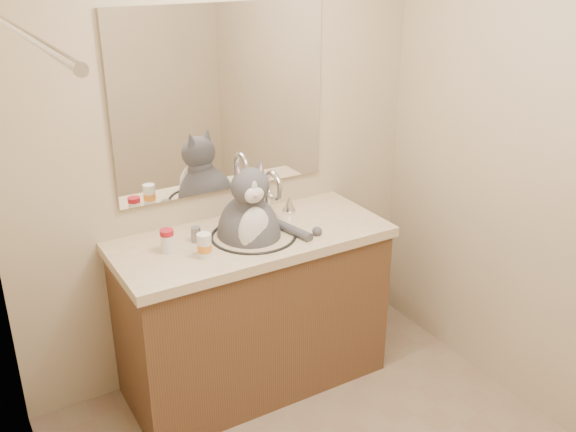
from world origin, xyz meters
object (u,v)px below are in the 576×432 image
object	(u,v)px
pill_bottle_redcap	(167,241)
pill_bottle_orange	(204,246)
cat	(250,229)
grey_canister	(196,234)

from	to	relation	value
pill_bottle_redcap	pill_bottle_orange	distance (m)	0.18
pill_bottle_orange	pill_bottle_redcap	bearing A→B (deg)	133.44
cat	grey_canister	xyz separation A→B (m)	(-0.25, 0.07, 0.00)
pill_bottle_redcap	pill_bottle_orange	xyz separation A→B (m)	(0.12, -0.13, -0.00)
cat	grey_canister	size ratio (longest dim) A/B	8.18
pill_bottle_orange	grey_canister	xyz separation A→B (m)	(0.03, 0.17, -0.02)
cat	grey_canister	bearing A→B (deg)	176.92
grey_canister	pill_bottle_redcap	bearing A→B (deg)	-167.01
cat	pill_bottle_redcap	size ratio (longest dim) A/B	5.53
pill_bottle_redcap	cat	bearing A→B (deg)	-5.13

